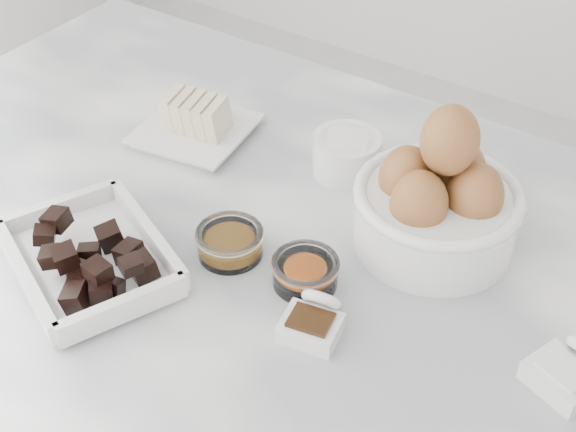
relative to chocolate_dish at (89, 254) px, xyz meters
The scene contains 9 objects.
marble_slab 0.19m from the chocolate_dish, 43.35° to the left, with size 1.20×0.80×0.04m, color white.
chocolate_dish is the anchor object (origin of this frame).
butter_plate 0.28m from the chocolate_dish, 105.21° to the left, with size 0.16×0.16×0.06m.
sugar_ramekin 0.34m from the chocolate_dish, 65.98° to the left, with size 0.09×0.09×0.05m.
egg_bowl 0.39m from the chocolate_dish, 40.93° to the left, with size 0.19×0.19×0.18m.
honey_bowl 0.15m from the chocolate_dish, 43.65° to the left, with size 0.08×0.08×0.03m.
zest_bowl 0.24m from the chocolate_dish, 28.96° to the left, with size 0.07×0.07×0.03m.
vanilla_spoon 0.26m from the chocolate_dish, 13.64° to the left, with size 0.07×0.08×0.04m.
salt_spoon 0.51m from the chocolate_dish, 16.15° to the left, with size 0.08×0.09×0.05m.
Camera 1 is at (0.40, -0.54, 1.55)m, focal length 50.00 mm.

